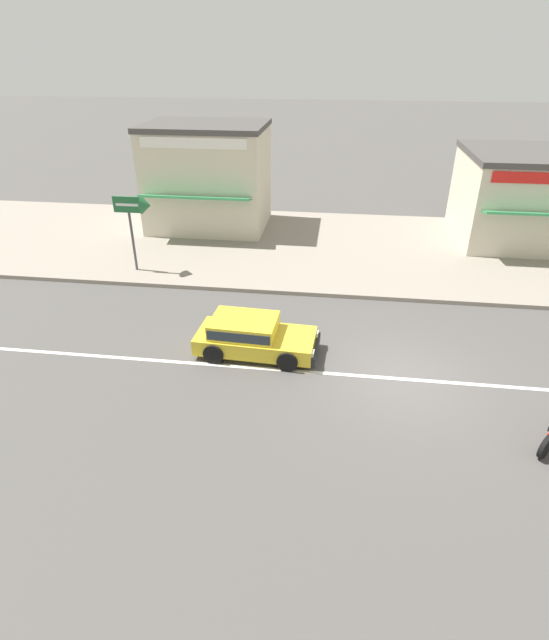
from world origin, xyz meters
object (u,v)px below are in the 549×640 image
Objects in this scene: arrow_signboard at (141,209)px; shopfront_mid_block at (208,176)px; hatchback_yellow_1 at (252,335)px; shopfront_corner_warung at (519,196)px.

shopfront_mid_block is (1.07, 5.94, -0.09)m from arrow_signboard.
hatchback_yellow_1 is 15.35m from shopfront_corner_warung.
shopfront_mid_block is at bearing -179.76° from shopfront_corner_warung.
hatchback_yellow_1 is at bearing -70.16° from shopfront_mid_block.
hatchback_yellow_1 is 12.02m from shopfront_mid_block.
shopfront_mid_block reaches higher than hatchback_yellow_1.
shopfront_mid_block is at bearing 79.77° from arrow_signboard.
hatchback_yellow_1 is at bearing -132.79° from shopfront_corner_warung.
shopfront_corner_warung reaches higher than arrow_signboard.
arrow_signboard is 0.53× the size of shopfront_mid_block.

